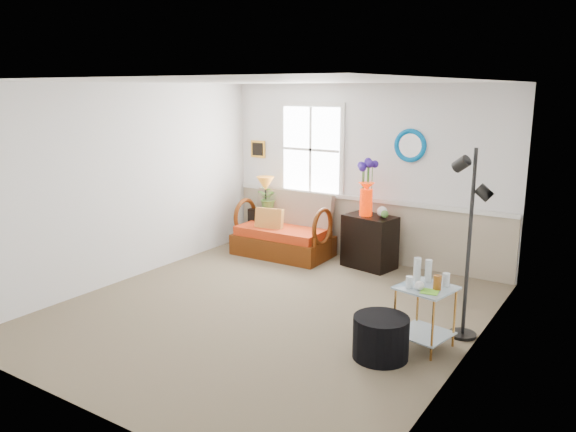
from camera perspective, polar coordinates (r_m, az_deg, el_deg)
The scene contains 19 objects.
floor at distance 6.63m, azimuth -2.04°, elevation -9.56°, with size 4.50×5.00×0.01m, color #7B6E58.
ceiling at distance 6.13m, azimuth -2.23°, elevation 13.52°, with size 4.50×5.00×0.01m, color white.
walls at distance 6.25m, azimuth -2.13°, elevation 1.52°, with size 4.51×5.01×2.60m.
wainscot at distance 8.54m, azimuth 7.53°, elevation -1.34°, with size 4.46×0.02×0.90m, color tan.
chair_rail at distance 8.43m, azimuth 7.59°, elevation 1.74°, with size 4.46×0.04×0.06m, color white.
window at distance 8.75m, azimuth 2.36°, elevation 6.75°, with size 1.14×0.06×1.44m, color white, non-canonical shape.
picture at distance 9.32m, azimuth -3.05°, elevation 6.81°, with size 0.28×0.03×0.28m, color #C58725.
mirror at distance 8.05m, azimuth 12.33°, elevation 7.01°, with size 0.47×0.47×0.07m, color #007AC9.
loveseat at distance 8.61m, azimuth -0.52°, elevation -0.93°, with size 1.46×0.83×0.95m, color #482005, non-canonical shape.
throw_pillow at distance 8.58m, azimuth -1.94°, elevation -0.64°, with size 0.43×0.11×0.43m, color #BC4F1A, non-canonical shape.
lamp_stand at distance 9.16m, azimuth -2.54°, elevation -1.16°, with size 0.35×0.35×0.63m, color black, non-canonical shape.
table_lamp at distance 9.04m, azimuth -2.30°, elevation 2.37°, with size 0.29×0.29×0.52m, color #C5711F, non-canonical shape.
potted_plant at distance 8.96m, azimuth -1.96°, elevation 1.57°, with size 0.35×0.39×0.30m, color #538537.
cabinet at distance 8.14m, azimuth 8.29°, elevation -2.59°, with size 0.71×0.46×0.76m, color black, non-canonical shape.
flower_vase at distance 7.99m, azimuth 7.98°, elevation 2.84°, with size 0.23×0.23×0.79m, color red, non-canonical shape.
side_table at distance 5.80m, azimuth 13.70°, elevation -9.95°, with size 0.50×0.50×0.63m, color #B57831, non-canonical shape.
tabletop_items at distance 5.66m, azimuth 14.01°, elevation -5.78°, with size 0.41×0.41×0.25m, color silver, non-canonical shape.
floor_lamp at distance 5.94m, azimuth 17.91°, elevation -2.85°, with size 0.28×0.28×1.97m, color black, non-canonical shape.
ottoman at distance 5.55m, azimuth 9.41°, elevation -12.07°, with size 0.54×0.54×0.41m, color black.
Camera 1 is at (3.53, -5.01, 2.53)m, focal length 35.00 mm.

